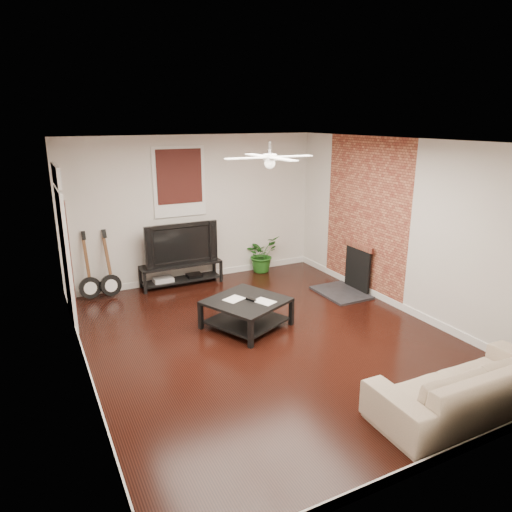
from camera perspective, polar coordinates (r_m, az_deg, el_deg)
The scene contains 13 objects.
room at distance 6.44m, azimuth 1.60°, elevation 1.23°, with size 5.01×6.01×2.81m.
brick_accent at distance 8.62m, azimuth 13.13°, elevation 4.72°, with size 0.02×2.20×2.80m, color brown.
fireplace at distance 8.68m, azimuth 11.26°, elevation -1.51°, with size 0.80×1.10×0.92m, color black.
window_back at distance 8.92m, azimuth -9.30°, elevation 8.90°, with size 1.00×0.06×1.30m, color black.
door_left at distance 7.61m, azimuth -22.18°, elevation 1.22°, with size 0.08×1.00×2.50m, color white.
tv_stand at distance 9.10m, azimuth -9.07°, elevation -2.17°, with size 1.55×0.41×0.43m, color black.
tv at distance 8.94m, azimuth -9.29°, elevation 1.61°, with size 1.39×0.18×0.80m, color black.
coffee_table at distance 7.22m, azimuth -1.17°, elevation -6.98°, with size 1.05×1.05×0.44m, color black.
sofa at distance 5.73m, azimuth 24.13°, elevation -14.07°, with size 2.17×0.85×0.63m, color #C0AF90.
potted_plant at distance 9.72m, azimuth 0.68°, elevation 0.24°, with size 0.67×0.58×0.75m, color #205C1A.
guitar_left at distance 8.63m, azimuth -19.79°, elevation -1.21°, with size 0.38×0.27×1.23m, color black, non-canonical shape.
guitar_right at distance 8.64m, azimuth -17.47°, elevation -0.96°, with size 0.38×0.27×1.23m, color black, non-canonical shape.
ceiling_fan at distance 6.23m, azimuth 1.69°, elevation 11.94°, with size 1.24×1.24×0.32m, color white, non-canonical shape.
Camera 1 is at (-2.96, -5.47, 3.09)m, focal length 32.85 mm.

